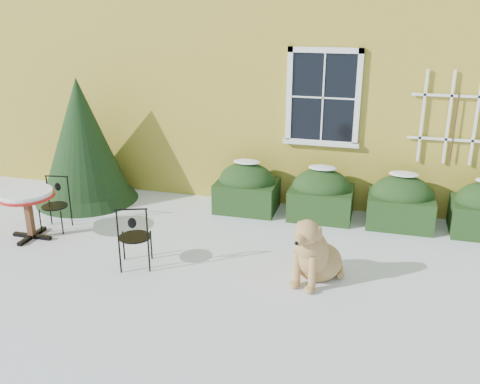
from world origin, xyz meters
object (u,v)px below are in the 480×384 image
(patio_chair_far, at_px, (55,204))
(patio_chair_near, at_px, (135,236))
(bistro_table, at_px, (27,199))
(evergreen_shrub, at_px, (83,153))
(dog, at_px, (314,255))

(patio_chair_far, bearing_deg, patio_chair_near, -34.36)
(bistro_table, height_order, patio_chair_near, patio_chair_near)
(patio_chair_near, bearing_deg, evergreen_shrub, -66.95)
(evergreen_shrub, xyz_separation_m, bistro_table, (0.05, -1.75, -0.26))
(patio_chair_near, relative_size, patio_chair_far, 1.09)
(dog, bearing_deg, patio_chair_near, -153.77)
(evergreen_shrub, distance_m, dog, 4.91)
(evergreen_shrub, distance_m, bistro_table, 1.77)
(evergreen_shrub, distance_m, patio_chair_near, 3.03)
(evergreen_shrub, relative_size, patio_chair_far, 2.62)
(bistro_table, distance_m, patio_chair_far, 0.52)
(evergreen_shrub, height_order, patio_chair_far, evergreen_shrub)
(patio_chair_near, xyz_separation_m, dog, (2.43, 0.24, -0.08))
(bistro_table, bearing_deg, evergreen_shrub, 91.52)
(patio_chair_far, height_order, dog, dog)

